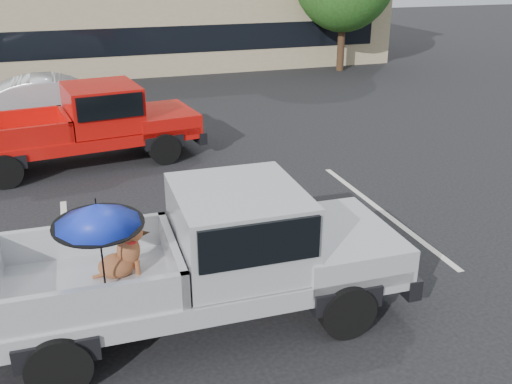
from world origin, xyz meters
TOP-DOWN VIEW (x-y plane):
  - ground at (0.00, 0.00)m, footprint 90.00×90.00m
  - stripe_left at (-3.00, 2.00)m, footprint 0.12×5.00m
  - stripe_right at (3.00, 2.00)m, footprint 0.12×5.00m
  - silver_pickup at (-0.93, -0.43)m, footprint 5.73×2.21m
  - red_pickup at (-2.05, 6.91)m, footprint 5.88×2.66m
  - silver_sedan at (-2.92, 10.50)m, footprint 4.55×1.66m

SIDE VIEW (x-z plane):
  - ground at x=0.00m, z-range 0.00..0.00m
  - stripe_left at x=-3.00m, z-range 0.00..0.01m
  - stripe_right at x=3.00m, z-range 0.00..0.01m
  - silver_sedan at x=-2.92m, z-range 0.00..1.49m
  - red_pickup at x=-2.05m, z-range 0.09..1.96m
  - silver_pickup at x=-0.93m, z-range 0.02..2.08m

